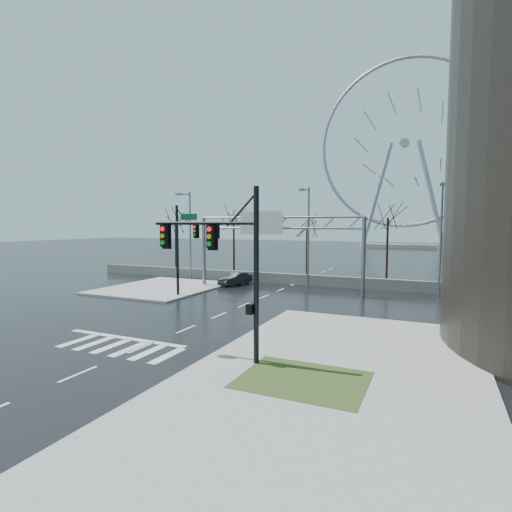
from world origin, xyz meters
The scene contains 19 objects.
ground centered at (0.00, 0.00, 0.00)m, with size 260.00×260.00×0.00m, color black.
sidewalk_near centered at (10.00, -9.00, 0.07)m, with size 12.00×12.00×0.15m, color gray.
sidewalk_right_ext centered at (10.00, 2.00, 0.07)m, with size 12.00×10.00×0.15m, color gray.
sidewalk_far centered at (-11.00, 12.00, 0.07)m, with size 10.00×12.00×0.15m, color gray.
grass_strip centered at (9.00, -5.00, 0.15)m, with size 5.00×4.00×0.02m, color #273A18.
barrier_wall centered at (0.00, 20.00, 0.55)m, with size 52.00×0.50×1.10m, color slate.
signal_mast_near centered at (5.14, -4.04, 4.87)m, with size 5.52×0.41×8.00m.
signal_mast_far centered at (-5.87, 8.96, 4.83)m, with size 4.72×0.41×8.00m.
sign_gantry centered at (-0.38, 14.96, 5.18)m, with size 16.36×0.40×7.60m.
streetlight_left centered at (-12.00, 18.16, 5.89)m, with size 0.50×2.55×10.00m.
streetlight_mid centered at (2.00, 18.16, 5.89)m, with size 0.50×2.55×10.00m.
streetlight_right centered at (14.00, 18.16, 5.89)m, with size 0.50×2.55×10.00m.
tree_far_left centered at (-18.00, 24.00, 5.57)m, with size 3.50×3.50×7.00m.
tree_left centered at (-9.00, 23.50, 5.98)m, with size 3.75×3.75×7.50m.
tree_center centered at (0.00, 24.50, 5.17)m, with size 3.25×3.25×6.50m.
tree_right centered at (9.00, 23.50, 6.22)m, with size 3.90×3.90×7.80m.
tree_far_right centered at (17.00, 24.00, 5.41)m, with size 3.40×3.40×6.80m.
ferris_wheel centered at (5.00, 95.00, 26.13)m, with size 45.00×6.00×50.91m.
car centered at (-5.44, 17.00, 0.66)m, with size 1.39×3.98×1.31m, color black.
Camera 1 is at (13.70, -19.87, 6.35)m, focal length 28.00 mm.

